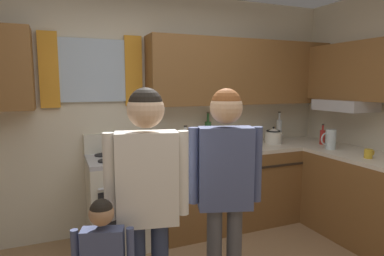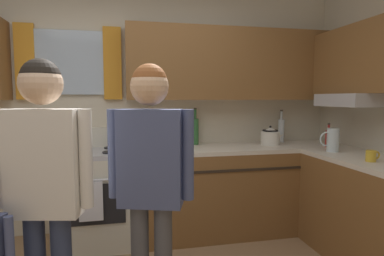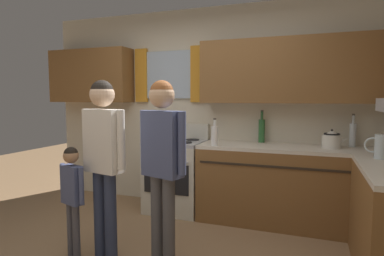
{
  "view_description": "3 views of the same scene",
  "coord_description": "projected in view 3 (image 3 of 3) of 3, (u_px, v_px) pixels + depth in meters",
  "views": [
    {
      "loc": [
        -0.89,
        -1.65,
        1.62
      ],
      "look_at": [
        0.17,
        0.89,
        1.25
      ],
      "focal_mm": 30.54,
      "sensor_mm": 36.0,
      "label": 1
    },
    {
      "loc": [
        -0.01,
        -1.58,
        1.4
      ],
      "look_at": [
        0.47,
        0.67,
        1.18
      ],
      "focal_mm": 29.9,
      "sensor_mm": 36.0,
      "label": 2
    },
    {
      "loc": [
        1.3,
        -2.25,
        1.45
      ],
      "look_at": [
        0.25,
        0.63,
        1.16
      ],
      "focal_mm": 30.59,
      "sensor_mm": 36.0,
      "label": 3
    }
  ],
  "objects": [
    {
      "name": "bottle_milk_white",
      "position": [
        215.0,
        135.0,
        3.72
      ],
      "size": [
        0.08,
        0.08,
        0.31
      ],
      "color": "white",
      "rests_on": "kitchen_counter_run"
    },
    {
      "name": "small_child",
      "position": [
        72.0,
        189.0,
        2.93
      ],
      "size": [
        0.32,
        0.16,
        1.01
      ],
      "color": "#4C4C56",
      "rests_on": "ground"
    },
    {
      "name": "stovetop_kettle",
      "position": [
        332.0,
        139.0,
        3.53
      ],
      "size": [
        0.27,
        0.2,
        0.21
      ],
      "color": "silver",
      "rests_on": "kitchen_counter_run"
    },
    {
      "name": "adult_in_plaid",
      "position": [
        162.0,
        151.0,
        2.75
      ],
      "size": [
        0.48,
        0.25,
        1.59
      ],
      "color": "#4C4C51",
      "rests_on": "ground"
    },
    {
      "name": "stove_oven",
      "position": [
        176.0,
        174.0,
        4.19
      ],
      "size": [
        0.7,
        0.67,
        1.1
      ],
      "color": "beige",
      "rests_on": "ground"
    },
    {
      "name": "adult_holding_child",
      "position": [
        103.0,
        147.0,
        2.89
      ],
      "size": [
        0.49,
        0.22,
        1.6
      ],
      "color": "#2D3856",
      "rests_on": "ground"
    },
    {
      "name": "water_pitcher",
      "position": [
        380.0,
        147.0,
        2.91
      ],
      "size": [
        0.19,
        0.11,
        0.22
      ],
      "color": "silver",
      "rests_on": "kitchen_counter_run"
    },
    {
      "name": "kitchen_counter_run",
      "position": [
        326.0,
        197.0,
        3.27
      ],
      "size": [
        2.24,
        1.84,
        0.9
      ],
      "color": "brown",
      "rests_on": "ground"
    },
    {
      "name": "back_wall_unit",
      "position": [
        210.0,
        94.0,
        4.22
      ],
      "size": [
        4.6,
        0.42,
        2.6
      ],
      "color": "beige",
      "rests_on": "ground"
    },
    {
      "name": "bottle_tall_clear",
      "position": [
        353.0,
        134.0,
        3.62
      ],
      "size": [
        0.07,
        0.07,
        0.37
      ],
      "color": "silver",
      "rests_on": "kitchen_counter_run"
    },
    {
      "name": "bottle_wine_green",
      "position": [
        262.0,
        130.0,
        3.98
      ],
      "size": [
        0.08,
        0.08,
        0.39
      ],
      "color": "#2D6633",
      "rests_on": "kitchen_counter_run"
    }
  ]
}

